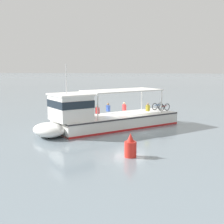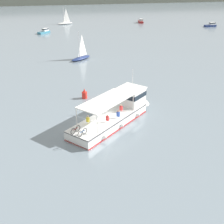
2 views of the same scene
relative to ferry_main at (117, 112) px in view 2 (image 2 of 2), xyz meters
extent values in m
plane|color=gray|center=(-2.22, -1.03, -1.02)|extent=(400.00, 400.00, 0.00)
cube|color=white|center=(-1.20, -1.08, -0.47)|extent=(10.15, 9.63, 1.10)
ellipsoid|color=white|center=(3.39, 3.08, -0.47)|extent=(3.61, 3.66, 1.01)
cube|color=red|center=(-1.20, -1.08, -0.92)|extent=(10.17, 9.66, 0.16)
cube|color=#2D2D33|center=(-1.20, -1.08, 0.00)|extent=(10.19, 9.67, 0.10)
cube|color=white|center=(2.06, 1.87, 1.03)|extent=(3.75, 3.76, 1.90)
cube|color=#19232D|center=(2.06, 1.87, 1.37)|extent=(3.83, 3.84, 0.56)
cube|color=white|center=(2.06, 1.87, 2.04)|extent=(3.98, 3.99, 0.12)
cube|color=white|center=(-1.53, -1.39, 2.13)|extent=(6.94, 6.68, 0.10)
cylinder|color=silver|center=(-0.04, 1.81, 1.08)|extent=(0.08, 0.08, 2.00)
cylinder|color=silver|center=(1.79, -0.21, 1.08)|extent=(0.08, 0.08, 2.00)
cylinder|color=silver|center=(-4.85, -2.56, 1.08)|extent=(0.08, 0.08, 2.00)
cylinder|color=silver|center=(-3.02, -4.58, 1.08)|extent=(0.08, 0.08, 2.00)
cylinder|color=silver|center=(2.28, 2.08, 3.20)|extent=(0.06, 0.06, 2.20)
sphere|color=white|center=(2.51, -0.12, -0.52)|extent=(0.36, 0.36, 0.36)
sphere|color=white|center=(0.07, -2.33, -0.52)|extent=(0.36, 0.36, 0.36)
sphere|color=white|center=(-2.22, -4.42, -0.52)|extent=(0.36, 0.36, 0.36)
torus|color=black|center=(-4.87, -3.81, 0.41)|extent=(0.53, 0.49, 0.66)
torus|color=black|center=(-5.39, -4.28, 0.41)|extent=(0.53, 0.49, 0.66)
cylinder|color=maroon|center=(-5.13, -4.04, 0.53)|extent=(0.56, 0.51, 0.06)
torus|color=black|center=(-4.27, -4.47, 0.41)|extent=(0.53, 0.49, 0.66)
torus|color=black|center=(-4.78, -4.94, 0.41)|extent=(0.53, 0.49, 0.66)
cylinder|color=#1E478C|center=(-4.52, -4.71, 0.53)|extent=(0.56, 0.51, 0.06)
cube|color=yellow|center=(-3.67, -2.33, 0.54)|extent=(0.38, 0.38, 0.52)
sphere|color=beige|center=(-3.67, -2.33, 0.91)|extent=(0.20, 0.20, 0.20)
cube|color=red|center=(-1.59, -2.41, 0.54)|extent=(0.38, 0.38, 0.52)
sphere|color=tan|center=(-1.59, -2.41, 0.91)|extent=(0.20, 0.20, 0.20)
cube|color=#2D4CA5|center=(-0.27, -1.68, 0.54)|extent=(0.38, 0.38, 0.52)
sphere|color=#9E7051|center=(-0.27, -1.68, 0.91)|extent=(0.20, 0.20, 0.20)
cube|color=red|center=(0.39, -0.21, 0.54)|extent=(0.38, 0.38, 0.52)
sphere|color=beige|center=(0.39, -0.21, 0.91)|extent=(0.20, 0.20, 0.20)
cube|color=teal|center=(-8.55, 53.95, -0.74)|extent=(3.44, 3.49, 0.56)
cube|color=white|center=(-8.12, 54.40, -0.11)|extent=(1.88, 1.89, 0.70)
cube|color=#19232D|center=(-8.12, 54.40, 0.07)|extent=(1.89, 1.90, 0.28)
ellipsoid|color=white|center=(-2.04, 67.82, -0.72)|extent=(4.99, 2.91, 0.60)
cylinder|color=silver|center=(-2.32, 67.73, 1.98)|extent=(0.08, 0.08, 4.80)
pyramid|color=white|center=(-1.53, 68.04, 1.67)|extent=(1.62, 0.62, 4.08)
ellipsoid|color=navy|center=(-1.46, 26.17, -0.72)|extent=(4.58, 4.16, 0.60)
cylinder|color=silver|center=(-1.69, 25.98, 1.98)|extent=(0.08, 0.08, 4.80)
pyramid|color=white|center=(-1.06, 26.55, 1.67)|extent=(1.34, 1.14, 4.08)
cube|color=maroon|center=(22.19, 66.11, -0.74)|extent=(1.74, 3.73, 0.56)
cube|color=white|center=(22.11, 65.49, -0.11)|extent=(1.23, 1.74, 0.70)
cube|color=#19232D|center=(22.11, 65.49, 0.07)|extent=(1.26, 1.74, 0.28)
cube|color=navy|center=(40.64, 54.66, -0.74)|extent=(3.70, 1.62, 0.56)
cube|color=white|center=(41.26, 54.72, -0.11)|extent=(1.71, 1.18, 0.70)
cube|color=#19232D|center=(41.26, 54.72, 0.07)|extent=(1.71, 1.21, 0.28)
cylinder|color=red|center=(-2.96, 7.15, -0.57)|extent=(0.70, 0.70, 0.90)
cone|color=red|center=(-2.96, 7.15, 0.13)|extent=(0.42, 0.42, 0.50)
camera|label=1|loc=(-4.35, 24.04, 4.16)|focal=48.72mm
camera|label=2|loc=(-6.70, -30.15, 14.85)|focal=47.93mm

